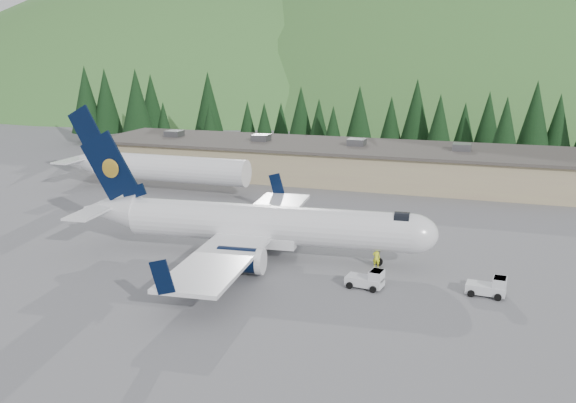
{
  "coord_description": "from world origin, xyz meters",
  "views": [
    {
      "loc": [
        19.92,
        -53.92,
        19.33
      ],
      "look_at": [
        0.0,
        6.0,
        4.0
      ],
      "focal_mm": 40.0,
      "sensor_mm": 36.0,
      "label": 1
    }
  ],
  "objects_px": {
    "terminal_building": "(323,160)",
    "ramp_worker": "(376,258)",
    "second_airliner": "(152,167)",
    "baggage_tug_b": "(490,287)",
    "baggage_tug_a": "(368,280)",
    "airliner": "(257,225)"
  },
  "relations": [
    {
      "from": "second_airliner",
      "to": "baggage_tug_b",
      "type": "xyz_separation_m",
      "value": [
        44.97,
        -25.52,
        -2.6
      ]
    },
    {
      "from": "airliner",
      "to": "baggage_tug_a",
      "type": "relative_size",
      "value": 10.86
    },
    {
      "from": "baggage_tug_b",
      "to": "ramp_worker",
      "type": "bearing_deg",
      "value": 162.83
    },
    {
      "from": "airliner",
      "to": "baggage_tug_a",
      "type": "distance_m",
      "value": 12.73
    },
    {
      "from": "terminal_building",
      "to": "ramp_worker",
      "type": "bearing_deg",
      "value": -67.98
    },
    {
      "from": "baggage_tug_b",
      "to": "second_airliner",
      "type": "bearing_deg",
      "value": 154.65
    },
    {
      "from": "airliner",
      "to": "ramp_worker",
      "type": "height_order",
      "value": "airliner"
    },
    {
      "from": "terminal_building",
      "to": "baggage_tug_b",
      "type": "bearing_deg",
      "value": -58.89
    },
    {
      "from": "baggage_tug_a",
      "to": "baggage_tug_b",
      "type": "xyz_separation_m",
      "value": [
        9.51,
        1.38,
        0.01
      ]
    },
    {
      "from": "baggage_tug_a",
      "to": "ramp_worker",
      "type": "bearing_deg",
      "value": 101.17
    },
    {
      "from": "second_airliner",
      "to": "baggage_tug_a",
      "type": "bearing_deg",
      "value": -37.18
    },
    {
      "from": "second_airliner",
      "to": "baggage_tug_a",
      "type": "distance_m",
      "value": 44.59
    },
    {
      "from": "airliner",
      "to": "ramp_worker",
      "type": "xyz_separation_m",
      "value": [
        11.23,
        0.41,
        -2.15
      ]
    },
    {
      "from": "ramp_worker",
      "to": "airliner",
      "type": "bearing_deg",
      "value": -6.17
    },
    {
      "from": "baggage_tug_a",
      "to": "second_airliner",
      "type": "bearing_deg",
      "value": 150.53
    },
    {
      "from": "baggage_tug_b",
      "to": "terminal_building",
      "type": "relative_size",
      "value": 0.04
    },
    {
      "from": "second_airliner",
      "to": "baggage_tug_a",
      "type": "height_order",
      "value": "second_airliner"
    },
    {
      "from": "ramp_worker",
      "to": "baggage_tug_a",
      "type": "bearing_deg",
      "value": 85.18
    },
    {
      "from": "second_airliner",
      "to": "baggage_tug_b",
      "type": "relative_size",
      "value": 8.73
    },
    {
      "from": "second_airliner",
      "to": "ramp_worker",
      "type": "bearing_deg",
      "value": -31.66
    },
    {
      "from": "second_airliner",
      "to": "ramp_worker",
      "type": "distance_m",
      "value": 41.36
    },
    {
      "from": "second_airliner",
      "to": "ramp_worker",
      "type": "height_order",
      "value": "second_airliner"
    }
  ]
}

